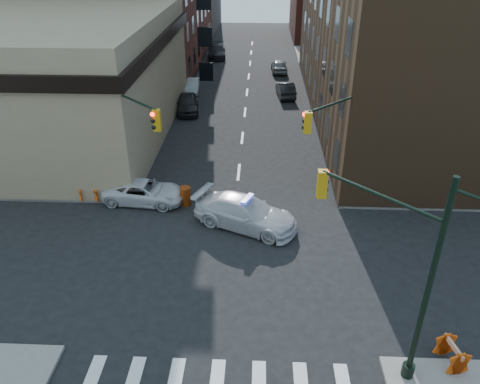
# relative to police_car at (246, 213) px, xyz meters

# --- Properties ---
(ground) EXTENTS (140.00, 140.00, 0.00)m
(ground) POSITION_rel_police_car_xyz_m (-0.68, -3.43, -0.83)
(ground) COLOR black
(ground) RESTS_ON ground
(sidewalk_nw) EXTENTS (34.00, 54.50, 0.15)m
(sidewalk_nw) POSITION_rel_police_car_xyz_m (-23.68, 29.32, -0.76)
(sidewalk_nw) COLOR gray
(sidewalk_nw) RESTS_ON ground
(sidewalk_ne) EXTENTS (34.00, 54.50, 0.15)m
(sidewalk_ne) POSITION_rel_police_car_xyz_m (22.32, 29.32, -0.76)
(sidewalk_ne) COLOR gray
(sidewalk_ne) RESTS_ON ground
(bank_building) EXTENTS (22.00, 22.00, 9.00)m
(bank_building) POSITION_rel_police_car_xyz_m (-17.68, 13.07, 3.67)
(bank_building) COLOR #9B8865
(bank_building) RESTS_ON ground
(commercial_row_ne) EXTENTS (14.00, 34.00, 14.00)m
(commercial_row_ne) POSITION_rel_police_car_xyz_m (12.32, 19.07, 6.17)
(commercial_row_ne) COLOR #4D331E
(commercial_row_ne) RESTS_ON ground
(signal_pole_se) EXTENTS (5.40, 5.27, 8.00)m
(signal_pole_se) POSITION_rel_police_car_xyz_m (5.36, -8.96, 3.78)
(signal_pole_se) COLOR black
(signal_pole_se) RESTS_ON sidewalk_se
(signal_pole_nw) EXTENTS (3.58, 3.67, 8.00)m
(signal_pole_nw) POSITION_rel_police_car_xyz_m (-6.53, 1.90, 3.51)
(signal_pole_nw) COLOR black
(signal_pole_nw) RESTS_ON sidewalk_nw
(signal_pole_ne) EXTENTS (3.67, 3.58, 8.00)m
(signal_pole_ne) POSITION_rel_police_car_xyz_m (5.16, 1.92, 3.51)
(signal_pole_ne) COLOR black
(signal_pole_ne) RESTS_ON sidewalk_ne
(tree_ne_near) EXTENTS (3.00, 3.00, 4.85)m
(tree_ne_near) POSITION_rel_police_car_xyz_m (6.82, 22.57, 2.66)
(tree_ne_near) COLOR black
(tree_ne_near) RESTS_ON sidewalk_ne
(tree_ne_far) EXTENTS (3.00, 3.00, 4.85)m
(tree_ne_far) POSITION_rel_police_car_xyz_m (6.82, 30.57, 2.66)
(tree_ne_far) COLOR black
(tree_ne_far) RESTS_ON sidewalk_ne
(police_car) EXTENTS (6.19, 4.45, 1.66)m
(police_car) POSITION_rel_police_car_xyz_m (0.00, 0.00, 0.00)
(police_car) COLOR silver
(police_car) RESTS_ON ground
(pickup) EXTENTS (4.98, 2.66, 1.33)m
(pickup) POSITION_rel_police_car_xyz_m (-6.06, 2.37, -0.17)
(pickup) COLOR silver
(pickup) RESTS_ON ground
(parked_car_wnear) EXTENTS (2.47, 4.84, 1.58)m
(parked_car_wnear) POSITION_rel_police_car_xyz_m (-5.79, 18.45, -0.04)
(parked_car_wnear) COLOR black
(parked_car_wnear) RESTS_ON ground
(parked_car_wfar) EXTENTS (1.62, 3.98, 1.29)m
(parked_car_wfar) POSITION_rel_police_car_xyz_m (-6.18, 24.53, -0.19)
(parked_car_wfar) COLOR #979A9F
(parked_car_wfar) RESTS_ON ground
(parked_car_wdeep) EXTENTS (2.66, 5.59, 1.57)m
(parked_car_wdeep) POSITION_rel_police_car_xyz_m (-5.03, 39.60, -0.05)
(parked_car_wdeep) COLOR black
(parked_car_wdeep) RESTS_ON ground
(parked_car_enear) EXTENTS (1.93, 4.43, 1.42)m
(parked_car_enear) POSITION_rel_police_car_xyz_m (3.12, 23.41, -0.12)
(parked_car_enear) COLOR black
(parked_car_enear) RESTS_ON ground
(parked_car_efar) EXTENTS (1.90, 4.38, 1.47)m
(parked_car_efar) POSITION_rel_police_car_xyz_m (2.78, 32.61, -0.10)
(parked_car_efar) COLOR gray
(parked_car_efar) RESTS_ON ground
(pedestrian_a) EXTENTS (0.85, 0.72, 1.99)m
(pedestrian_a) POSITION_rel_police_car_xyz_m (-8.47, 4.61, 0.32)
(pedestrian_a) COLOR black
(pedestrian_a) RESTS_ON sidewalk_nw
(pedestrian_b) EXTENTS (1.02, 0.95, 1.66)m
(pedestrian_b) POSITION_rel_police_car_xyz_m (-10.01, 2.57, 0.15)
(pedestrian_b) COLOR black
(pedestrian_b) RESTS_ON sidewalk_nw
(pedestrian_c) EXTENTS (1.08, 0.91, 1.73)m
(pedestrian_c) POSITION_rel_police_car_xyz_m (-13.68, 4.86, 0.18)
(pedestrian_c) COLOR #202531
(pedestrian_c) RESTS_ON sidewalk_nw
(barrel_road) EXTENTS (0.76, 0.76, 1.07)m
(barrel_road) POSITION_rel_police_car_xyz_m (0.76, -0.69, -0.30)
(barrel_road) COLOR orange
(barrel_road) RESTS_ON ground
(barrel_bank) EXTENTS (0.66, 0.66, 1.13)m
(barrel_bank) POSITION_rel_police_car_xyz_m (-3.60, 2.17, -0.27)
(barrel_bank) COLOR orange
(barrel_bank) RESTS_ON ground
(barricade_se_a) EXTENTS (0.86, 1.34, 0.93)m
(barricade_se_a) POSITION_rel_police_car_xyz_m (7.82, -9.13, -0.21)
(barricade_se_a) COLOR #C64709
(barricade_se_a) RESTS_ON sidewalk_se
(barricade_nw_a) EXTENTS (1.16, 0.73, 0.81)m
(barricade_nw_a) POSITION_rel_police_car_xyz_m (-8.45, 2.27, -0.28)
(barricade_nw_a) COLOR #DA3D0A
(barricade_nw_a) RESTS_ON sidewalk_nw
(barricade_nw_b) EXTENTS (1.17, 0.74, 0.81)m
(barricade_nw_b) POSITION_rel_police_car_xyz_m (-9.39, 2.27, -0.27)
(barricade_nw_b) COLOR red
(barricade_nw_b) RESTS_ON sidewalk_nw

